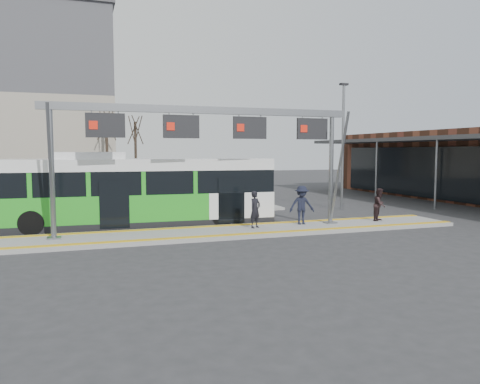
{
  "coord_description": "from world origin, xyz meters",
  "views": [
    {
      "loc": [
        -5.48,
        -18.76,
        3.5
      ],
      "look_at": [
        1.97,
        3.0,
        1.48
      ],
      "focal_mm": 35.0,
      "sensor_mm": 36.0,
      "label": 1
    }
  ],
  "objects_px": {
    "passenger_c": "(302,205)",
    "passenger_b": "(380,204)",
    "gantry": "(209,132)",
    "passenger_a": "(255,210)",
    "hero_bus": "(136,193)"
  },
  "relations": [
    {
      "from": "passenger_b",
      "to": "passenger_c",
      "type": "relative_size",
      "value": 0.89
    },
    {
      "from": "hero_bus",
      "to": "passenger_a",
      "type": "bearing_deg",
      "value": -29.99
    },
    {
      "from": "gantry",
      "to": "hero_bus",
      "type": "relative_size",
      "value": 1.03
    },
    {
      "from": "passenger_a",
      "to": "gantry",
      "type": "bearing_deg",
      "value": 148.54
    },
    {
      "from": "gantry",
      "to": "hero_bus",
      "type": "distance_m",
      "value": 4.85
    },
    {
      "from": "hero_bus",
      "to": "passenger_b",
      "type": "relative_size",
      "value": 8.07
    },
    {
      "from": "passenger_c",
      "to": "hero_bus",
      "type": "bearing_deg",
      "value": 169.79
    },
    {
      "from": "passenger_a",
      "to": "passenger_b",
      "type": "bearing_deg",
      "value": -29.17
    },
    {
      "from": "gantry",
      "to": "passenger_b",
      "type": "relative_size",
      "value": 8.27
    },
    {
      "from": "passenger_a",
      "to": "passenger_c",
      "type": "relative_size",
      "value": 0.91
    },
    {
      "from": "hero_bus",
      "to": "passenger_a",
      "type": "relative_size",
      "value": 7.86
    },
    {
      "from": "gantry",
      "to": "passenger_a",
      "type": "relative_size",
      "value": 8.06
    },
    {
      "from": "hero_bus",
      "to": "passenger_b",
      "type": "height_order",
      "value": "hero_bus"
    },
    {
      "from": "gantry",
      "to": "hero_bus",
      "type": "bearing_deg",
      "value": 132.31
    },
    {
      "from": "passenger_c",
      "to": "passenger_b",
      "type": "bearing_deg",
      "value": 8.03
    }
  ]
}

